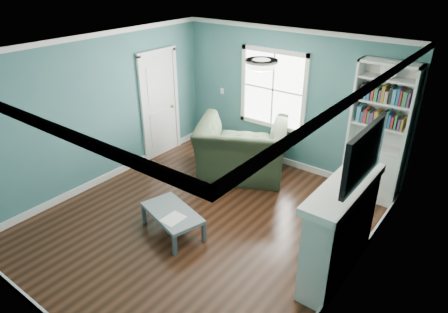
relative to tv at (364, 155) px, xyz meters
The scene contains 13 objects.
floor 2.80m from the tv, behind, with size 5.00×5.00×0.00m, color black.
room_walls 2.21m from the tv, behind, with size 5.00×5.00×5.00m.
trim 2.26m from the tv, behind, with size 4.50×5.00×2.60m.
window 3.40m from the tv, 137.57° to the left, with size 1.40×0.06×1.50m.
bookshelf 2.29m from the tv, 101.57° to the left, with size 0.90×0.35×2.31m.
fireplace 1.10m from the tv, behind, with size 0.44×1.58×1.30m.
tv is the anchor object (origin of this frame).
door 4.63m from the tv, 164.80° to the left, with size 0.12×0.98×2.17m.
ceiling_fixture 1.54m from the tv, behind, with size 0.38×0.38×0.15m.
light_switch 4.38m from the tv, 148.30° to the left, with size 0.08×0.01×0.12m, color white.
recliner 3.10m from the tv, 151.42° to the left, with size 1.58×1.03×1.38m, color #222B1B.
coffee_table 2.84m from the tv, 164.82° to the right, with size 1.09×0.78×0.36m.
paper_sheet 2.73m from the tv, 161.04° to the right, with size 0.25×0.32×0.00m, color white.
Camera 1 is at (3.34, -3.84, 3.64)m, focal length 32.00 mm.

